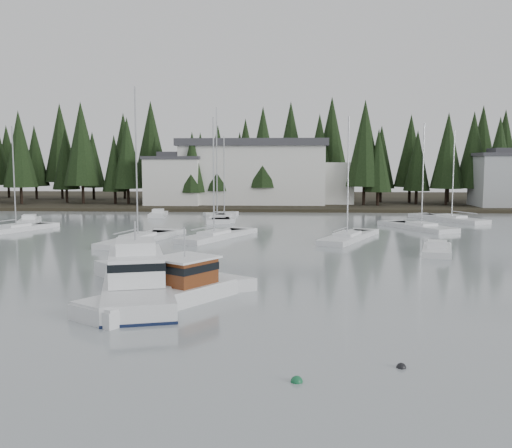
{
  "coord_description": "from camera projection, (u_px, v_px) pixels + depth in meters",
  "views": [
    {
      "loc": [
        1.04,
        -15.35,
        7.25
      ],
      "look_at": [
        -1.5,
        29.58,
        2.5
      ],
      "focal_mm": 40.0,
      "sensor_mm": 36.0,
      "label": 1
    }
  ],
  "objects": [
    {
      "name": "far_shore_land",
      "position": [
        283.0,
        201.0,
        112.37
      ],
      "size": [
        240.0,
        54.0,
        1.0
      ],
      "primitive_type": "cube",
      "color": "black",
      "rests_on": "ground"
    },
    {
      "name": "runabout_4",
      "position": [
        29.0,
        222.0,
        70.32
      ],
      "size": [
        3.97,
        6.42,
        1.42
      ],
      "rotation": [
        0.0,
        0.0,
        1.89
      ],
      "color": "silver",
      "rests_on": "ground"
    },
    {
      "name": "sailboat_5",
      "position": [
        421.0,
        229.0,
        63.46
      ],
      "size": [
        6.64,
        9.44,
        12.25
      ],
      "rotation": [
        0.0,
        0.0,
        2.03
      ],
      "color": "silver",
      "rests_on": "ground"
    },
    {
      "name": "lobster_boat_brown",
      "position": [
        166.0,
        294.0,
        29.66
      ],
      "size": [
        7.47,
        9.14,
        4.44
      ],
      "rotation": [
        0.0,
        0.0,
        0.98
      ],
      "color": "silver",
      "rests_on": "ground"
    },
    {
      "name": "house_west",
      "position": [
        174.0,
        180.0,
        95.02
      ],
      "size": [
        9.54,
        7.42,
        8.75
      ],
      "color": "silver",
      "rests_on": "ground"
    },
    {
      "name": "runabout_3",
      "position": [
        158.0,
        215.0,
        79.14
      ],
      "size": [
        2.78,
        5.61,
        1.42
      ],
      "rotation": [
        0.0,
        0.0,
        1.68
      ],
      "color": "silver",
      "rests_on": "ground"
    },
    {
      "name": "cabin_cruiser_center",
      "position": [
        136.0,
        284.0,
        30.99
      ],
      "size": [
        6.45,
        11.72,
        4.81
      ],
      "rotation": [
        0.0,
        0.0,
        1.85
      ],
      "color": "silver",
      "rests_on": "ground"
    },
    {
      "name": "sailboat_3",
      "position": [
        16.0,
        230.0,
        61.88
      ],
      "size": [
        5.45,
        8.6,
        11.84
      ],
      "rotation": [
        0.0,
        0.0,
        1.18
      ],
      "color": "silver",
      "rests_on": "ground"
    },
    {
      "name": "conifer_treeline",
      "position": [
        282.0,
        205.0,
        101.45
      ],
      "size": [
        200.0,
        22.0,
        20.0
      ],
      "primitive_type": null,
      "color": "black",
      "rests_on": "ground"
    },
    {
      "name": "sailboat_6",
      "position": [
        452.0,
        220.0,
        72.91
      ],
      "size": [
        7.35,
        10.45,
        12.03
      ],
      "rotation": [
        0.0,
        0.0,
        2.07
      ],
      "color": "silver",
      "rests_on": "ground"
    },
    {
      "name": "sailboat_13",
      "position": [
        224.0,
        219.0,
        74.98
      ],
      "size": [
        3.71,
        10.58,
        11.42
      ],
      "rotation": [
        0.0,
        0.0,
        1.65
      ],
      "color": "silver",
      "rests_on": "ground"
    },
    {
      "name": "sailboat_1",
      "position": [
        214.0,
        238.0,
        55.54
      ],
      "size": [
        6.56,
        10.22,
        12.26
      ],
      "rotation": [
        0.0,
        0.0,
        1.15
      ],
      "color": "silver",
      "rests_on": "ground"
    },
    {
      "name": "runabout_1",
      "position": [
        437.0,
        252.0,
        46.36
      ],
      "size": [
        3.65,
        6.3,
        1.42
      ],
      "rotation": [
        0.0,
        0.0,
        1.31
      ],
      "color": "silver",
      "rests_on": "ground"
    },
    {
      "name": "sailboat_9",
      "position": [
        138.0,
        241.0,
        53.1
      ],
      "size": [
        5.37,
        11.35,
        14.79
      ],
      "rotation": [
        0.0,
        0.0,
        1.34
      ],
      "color": "silver",
      "rests_on": "ground"
    },
    {
      "name": "house_east_a",
      "position": [
        507.0,
        179.0,
        90.96
      ],
      "size": [
        10.6,
        8.48,
        9.25
      ],
      "color": "#999EA0",
      "rests_on": "ground"
    },
    {
      "name": "mooring_buoy_green",
      "position": [
        297.0,
        382.0,
        19.03
      ],
      "size": [
        0.41,
        0.41,
        0.41
      ],
      "primitive_type": "sphere",
      "color": "#145933",
      "rests_on": "ground"
    },
    {
      "name": "ground",
      "position": [
        250.0,
        422.0,
        16.06
      ],
      "size": [
        260.0,
        260.0,
        0.0
      ],
      "primitive_type": "plane",
      "color": "gray",
      "rests_on": "ground"
    },
    {
      "name": "mooring_buoy_dark",
      "position": [
        401.0,
        368.0,
        20.35
      ],
      "size": [
        0.36,
        0.36,
        0.36
      ],
      "primitive_type": "sphere",
      "color": "black",
      "rests_on": "ground"
    },
    {
      "name": "harbor_inn",
      "position": [
        265.0,
        173.0,
        97.37
      ],
      "size": [
        29.5,
        11.5,
        10.9
      ],
      "color": "silver",
      "rests_on": "ground"
    },
    {
      "name": "sailboat_0",
      "position": [
        347.0,
        239.0,
        54.46
      ],
      "size": [
        6.47,
        10.31,
        12.22
      ],
      "rotation": [
        0.0,
        0.0,
        1.15
      ],
      "color": "silver",
      "rests_on": "ground"
    },
    {
      "name": "sailboat_8",
      "position": [
        217.0,
        220.0,
        73.6
      ],
      "size": [
        4.39,
        10.28,
        14.95
      ],
      "rotation": [
        0.0,
        0.0,
        1.72
      ],
      "color": "silver",
      "rests_on": "ground"
    }
  ]
}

